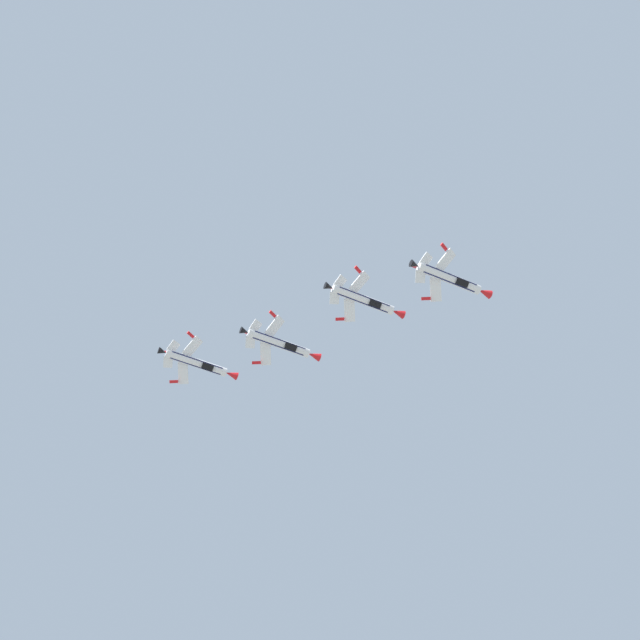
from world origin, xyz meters
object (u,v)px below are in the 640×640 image
(fighter_jet_right_wing, at_px, (280,344))
(fighter_jet_left_outer, at_px, (198,363))
(fighter_jet_left_wing, at_px, (364,300))
(fighter_jet_lead, at_px, (450,279))

(fighter_jet_right_wing, distance_m, fighter_jet_left_outer, 17.27)
(fighter_jet_left_wing, height_order, fighter_jet_left_outer, fighter_jet_left_wing)
(fighter_jet_right_wing, xyz_separation_m, fighter_jet_left_outer, (-17.17, -0.74, 1.67))
(fighter_jet_left_wing, xyz_separation_m, fighter_jet_left_outer, (-34.57, 0.55, -0.72))
(fighter_jet_left_wing, height_order, fighter_jet_right_wing, fighter_jet_left_wing)
(fighter_jet_left_outer, bearing_deg, fighter_jet_right_wing, 43.15)
(fighter_jet_lead, height_order, fighter_jet_left_outer, fighter_jet_left_outer)
(fighter_jet_left_wing, bearing_deg, fighter_jet_lead, 40.45)
(fighter_jet_left_wing, distance_m, fighter_jet_right_wing, 17.60)
(fighter_jet_lead, distance_m, fighter_jet_left_wing, 16.16)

